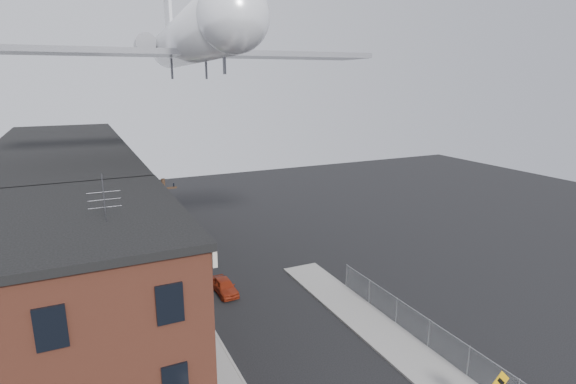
# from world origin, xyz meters

# --- Properties ---
(sidewalk_left) EXTENTS (3.00, 62.00, 0.12)m
(sidewalk_left) POSITION_xyz_m (-5.50, 24.00, 0.06)
(sidewalk_left) COLOR gray
(sidewalk_left) RESTS_ON ground
(sidewalk_right) EXTENTS (3.00, 26.00, 0.12)m
(sidewalk_right) POSITION_xyz_m (5.50, 6.00, 0.06)
(sidewalk_right) COLOR gray
(sidewalk_right) RESTS_ON ground
(curb_left) EXTENTS (0.15, 62.00, 0.14)m
(curb_left) POSITION_xyz_m (-4.05, 24.00, 0.07)
(curb_left) COLOR gray
(curb_left) RESTS_ON ground
(curb_right) EXTENTS (0.15, 26.00, 0.14)m
(curb_right) POSITION_xyz_m (4.05, 6.00, 0.07)
(curb_right) COLOR gray
(curb_right) RESTS_ON ground
(corner_building) EXTENTS (10.31, 12.30, 12.15)m
(corner_building) POSITION_xyz_m (-12.00, 7.00, 5.16)
(corner_building) COLOR #381912
(corner_building) RESTS_ON ground
(row_house_a) EXTENTS (11.98, 7.00, 10.30)m
(row_house_a) POSITION_xyz_m (-11.96, 16.50, 5.13)
(row_house_a) COLOR gray
(row_house_a) RESTS_ON ground
(row_house_b) EXTENTS (11.98, 7.00, 10.30)m
(row_house_b) POSITION_xyz_m (-11.96, 23.50, 5.13)
(row_house_b) COLOR #716859
(row_house_b) RESTS_ON ground
(row_house_c) EXTENTS (11.98, 7.00, 10.30)m
(row_house_c) POSITION_xyz_m (-11.96, 30.50, 5.13)
(row_house_c) COLOR gray
(row_house_c) RESTS_ON ground
(row_house_d) EXTENTS (11.98, 7.00, 10.30)m
(row_house_d) POSITION_xyz_m (-11.96, 37.50, 5.13)
(row_house_d) COLOR #716859
(row_house_d) RESTS_ON ground
(row_house_e) EXTENTS (11.98, 7.00, 10.30)m
(row_house_e) POSITION_xyz_m (-11.96, 44.50, 5.13)
(row_house_e) COLOR gray
(row_house_e) RESTS_ON ground
(chainlink_fence) EXTENTS (0.06, 18.06, 1.90)m
(chainlink_fence) POSITION_xyz_m (7.00, 5.00, 1.00)
(chainlink_fence) COLOR gray
(chainlink_fence) RESTS_ON ground
(utility_pole) EXTENTS (1.80, 0.26, 9.00)m
(utility_pole) POSITION_xyz_m (-5.60, 18.00, 4.67)
(utility_pole) COLOR black
(utility_pole) RESTS_ON ground
(street_tree) EXTENTS (3.22, 3.20, 5.20)m
(street_tree) POSITION_xyz_m (-5.27, 27.92, 3.45)
(street_tree) COLOR black
(street_tree) RESTS_ON ground
(car_near) EXTENTS (1.50, 3.45, 1.16)m
(car_near) POSITION_xyz_m (-1.80, 17.08, 0.58)
(car_near) COLOR maroon
(car_near) RESTS_ON ground
(car_mid) EXTENTS (1.56, 3.75, 1.20)m
(car_mid) POSITION_xyz_m (-2.60, 22.54, 0.60)
(car_mid) COLOR black
(car_mid) RESTS_ON ground
(car_far) EXTENTS (1.92, 4.14, 1.17)m
(car_far) POSITION_xyz_m (-3.28, 31.56, 0.58)
(car_far) COLOR slate
(car_far) RESTS_ON ground
(airplane) EXTENTS (25.49, 29.10, 8.40)m
(airplane) POSITION_xyz_m (-2.63, 20.95, 18.43)
(airplane) COLOR white
(airplane) RESTS_ON ground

